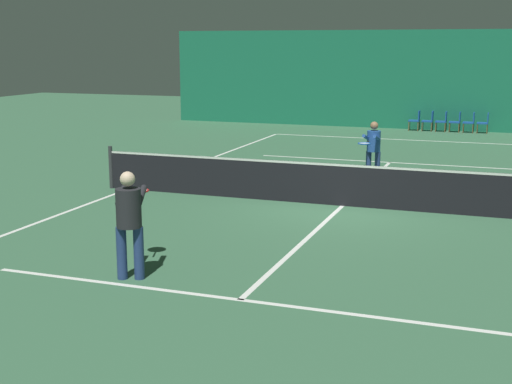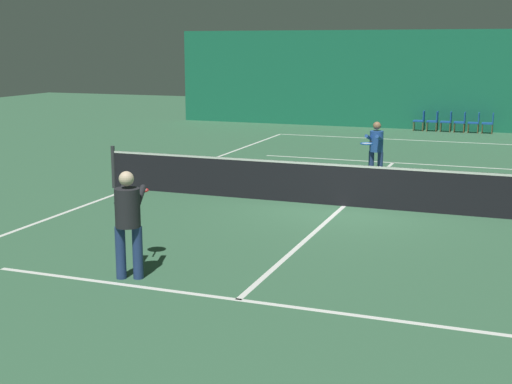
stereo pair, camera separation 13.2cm
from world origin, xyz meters
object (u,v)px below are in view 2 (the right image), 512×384
object	(u,v)px
courtside_chair_3	(462,121)
courtside_chair_4	(476,121)
courtside_chair_5	(490,122)
courtside_chair_0	(421,119)
tennis_net	(345,184)
courtside_chair_2	(448,120)
courtside_chair_1	(434,120)
player_near	(128,216)
player_far	(376,146)

from	to	relation	value
courtside_chair_3	courtside_chair_4	size ratio (longest dim) A/B	1.00
courtside_chair_3	courtside_chair_5	distance (m)	1.10
courtside_chair_0	courtside_chair_4	size ratio (longest dim) A/B	1.00
tennis_net	courtside_chair_3	distance (m)	15.09
courtside_chair_4	tennis_net	bearing A→B (deg)	-7.04
courtside_chair_0	courtside_chair_2	distance (m)	1.10
courtside_chair_2	courtside_chair_4	distance (m)	1.10
courtside_chair_2	courtside_chair_4	size ratio (longest dim) A/B	1.00
courtside_chair_1	courtside_chair_2	bearing A→B (deg)	90.00
courtside_chair_5	courtside_chair_2	bearing A→B (deg)	-90.00
courtside_chair_2	courtside_chair_3	xyz separation A→B (m)	(0.55, 0.00, 0.00)
courtside_chair_5	player_near	bearing A→B (deg)	-11.65
courtside_chair_2	courtside_chair_0	bearing A→B (deg)	-90.00
tennis_net	courtside_chair_2	world-z (taller)	tennis_net
courtside_chair_4	courtside_chair_1	bearing A→B (deg)	-90.00
courtside_chair_2	courtside_chair_4	bearing A→B (deg)	90.00
courtside_chair_0	courtside_chair_1	size ratio (longest dim) A/B	1.00
player_far	courtside_chair_3	size ratio (longest dim) A/B	1.86
courtside_chair_1	player_near	bearing A→B (deg)	-5.81
courtside_chair_1	courtside_chair_3	xyz separation A→B (m)	(1.10, 0.00, 0.00)
player_far	courtside_chair_1	world-z (taller)	player_far
courtside_chair_1	courtside_chair_3	size ratio (longest dim) A/B	1.00
player_near	player_far	size ratio (longest dim) A/B	1.08
courtside_chair_5	courtside_chair_4	bearing A→B (deg)	-90.00
courtside_chair_1	courtside_chair_5	xyz separation A→B (m)	(2.20, 0.00, 0.00)
courtside_chair_1	courtside_chair_2	world-z (taller)	same
courtside_chair_5	tennis_net	bearing A→B (deg)	-9.10
player_near	courtside_chair_2	distance (m)	21.27
courtside_chair_3	player_far	bearing A→B (deg)	-6.21
tennis_net	courtside_chair_2	size ratio (longest dim) A/B	14.29
courtside_chair_1	courtside_chair_3	world-z (taller)	same
tennis_net	courtside_chair_3	size ratio (longest dim) A/B	14.29
courtside_chair_0	courtside_chair_5	distance (m)	2.76
courtside_chair_0	courtside_chair_4	distance (m)	2.20
courtside_chair_0	courtside_chair_4	bearing A→B (deg)	90.00
player_far	courtside_chair_4	world-z (taller)	player_far
courtside_chair_1	courtside_chair_2	size ratio (longest dim) A/B	1.00
courtside_chair_1	courtside_chair_5	distance (m)	2.20
player_near	courtside_chair_4	world-z (taller)	player_near
courtside_chair_4	courtside_chair_5	size ratio (longest dim) A/B	1.00
courtside_chair_3	courtside_chair_4	world-z (taller)	same
player_near	courtside_chair_4	distance (m)	21.44
player_near	courtside_chair_0	xyz separation A→B (m)	(1.59, 21.09, -0.50)
courtside_chair_2	courtside_chair_3	bearing A→B (deg)	90.00
tennis_net	player_near	size ratio (longest dim) A/B	7.10
player_near	courtside_chair_4	bearing A→B (deg)	-29.98
player_far	courtside_chair_1	distance (m)	11.70
courtside_chair_4	courtside_chair_5	xyz separation A→B (m)	(0.55, 0.00, 0.00)
tennis_net	courtside_chair_2	distance (m)	15.05
player_far	courtside_chair_0	distance (m)	11.70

